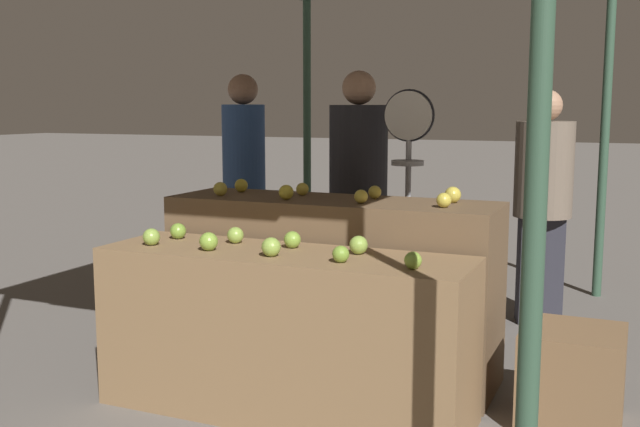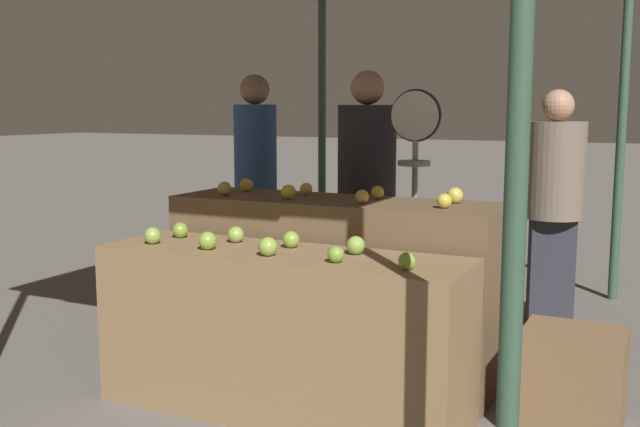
% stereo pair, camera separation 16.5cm
% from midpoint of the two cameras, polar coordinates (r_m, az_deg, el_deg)
% --- Properties ---
extents(ground_plane, '(60.00, 60.00, 0.00)m').
position_cam_midpoint_polar(ground_plane, '(3.79, -4.01, -14.85)').
color(ground_plane, '#66605B').
extents(display_counter_front, '(1.81, 0.55, 0.80)m').
position_cam_midpoint_polar(display_counter_front, '(3.65, -4.07, -9.10)').
color(display_counter_front, olive).
rests_on(display_counter_front, ground_plane).
extents(display_counter_back, '(1.81, 0.55, 0.98)m').
position_cam_midpoint_polar(display_counter_back, '(4.15, -0.23, -5.64)').
color(display_counter_back, brown).
rests_on(display_counter_back, ground_plane).
extents(apple_front_0, '(0.09, 0.09, 0.09)m').
position_cam_midpoint_polar(apple_front_0, '(3.83, -13.94, -1.75)').
color(apple_front_0, '#8EB247').
rests_on(apple_front_0, display_counter_front).
extents(apple_front_1, '(0.09, 0.09, 0.09)m').
position_cam_midpoint_polar(apple_front_1, '(3.63, -9.78, -2.12)').
color(apple_front_1, '#84AD3D').
rests_on(apple_front_1, display_counter_front).
extents(apple_front_2, '(0.09, 0.09, 0.09)m').
position_cam_midpoint_polar(apple_front_2, '(3.45, -5.12, -2.56)').
color(apple_front_2, '#8EB247').
rests_on(apple_front_2, display_counter_front).
extents(apple_front_3, '(0.08, 0.08, 0.08)m').
position_cam_midpoint_polar(apple_front_3, '(3.31, 0.16, -3.12)').
color(apple_front_3, '#7AA338').
rests_on(apple_front_3, display_counter_front).
extents(apple_front_4, '(0.08, 0.08, 0.08)m').
position_cam_midpoint_polar(apple_front_4, '(3.19, 5.63, -3.58)').
color(apple_front_4, '#84AD3D').
rests_on(apple_front_4, display_counter_front).
extents(apple_front_5, '(0.08, 0.08, 0.08)m').
position_cam_midpoint_polar(apple_front_5, '(3.98, -11.94, -1.32)').
color(apple_front_5, '#7AA338').
rests_on(apple_front_5, display_counter_front).
extents(apple_front_6, '(0.08, 0.08, 0.08)m').
position_cam_midpoint_polar(apple_front_6, '(3.81, -7.70, -1.65)').
color(apple_front_6, '#8EB247').
rests_on(apple_front_6, display_counter_front).
extents(apple_front_7, '(0.08, 0.08, 0.08)m').
position_cam_midpoint_polar(apple_front_7, '(3.65, -3.42, -2.01)').
color(apple_front_7, '#84AD3D').
rests_on(apple_front_7, display_counter_front).
extents(apple_front_8, '(0.09, 0.09, 0.09)m').
position_cam_midpoint_polar(apple_front_8, '(3.49, 1.60, -2.42)').
color(apple_front_8, '#8EB247').
rests_on(apple_front_8, display_counter_front).
extents(apple_back_0, '(0.08, 0.08, 0.08)m').
position_cam_midpoint_polar(apple_back_0, '(4.26, -8.71, 1.86)').
color(apple_back_0, gold).
rests_on(apple_back_0, display_counter_back).
extents(apple_back_1, '(0.08, 0.08, 0.08)m').
position_cam_midpoint_polar(apple_back_1, '(4.05, -3.77, 1.62)').
color(apple_back_1, gold).
rests_on(apple_back_1, display_counter_back).
extents(apple_back_2, '(0.07, 0.07, 0.07)m').
position_cam_midpoint_polar(apple_back_2, '(3.89, 1.93, 1.30)').
color(apple_back_2, yellow).
rests_on(apple_back_2, display_counter_back).
extents(apple_back_3, '(0.08, 0.08, 0.08)m').
position_cam_midpoint_polar(apple_back_3, '(3.75, 8.18, 1.00)').
color(apple_back_3, gold).
rests_on(apple_back_3, display_counter_back).
extents(apple_back_4, '(0.08, 0.08, 0.08)m').
position_cam_midpoint_polar(apple_back_4, '(4.44, -7.09, 2.13)').
color(apple_back_4, gold).
rests_on(apple_back_4, display_counter_back).
extents(apple_back_5, '(0.07, 0.07, 0.07)m').
position_cam_midpoint_polar(apple_back_5, '(4.24, -2.47, 1.87)').
color(apple_back_5, yellow).
rests_on(apple_back_5, display_counter_back).
extents(apple_back_6, '(0.07, 0.07, 0.07)m').
position_cam_midpoint_polar(apple_back_6, '(4.09, 3.04, 1.63)').
color(apple_back_6, gold).
rests_on(apple_back_6, display_counter_back).
extents(apple_back_7, '(0.09, 0.09, 0.09)m').
position_cam_midpoint_polar(apple_back_7, '(3.95, 8.91, 1.42)').
color(apple_back_7, gold).
rests_on(apple_back_7, display_counter_back).
extents(produce_scale, '(0.32, 0.20, 1.59)m').
position_cam_midpoint_polar(produce_scale, '(4.63, 5.71, 4.28)').
color(produce_scale, '#99999E').
rests_on(produce_scale, ground_plane).
extents(person_vendor_at_scale, '(0.48, 0.48, 1.72)m').
position_cam_midpoint_polar(person_vendor_at_scale, '(5.04, 2.00, 2.49)').
color(person_vendor_at_scale, '#2D2D38').
rests_on(person_vendor_at_scale, ground_plane).
extents(person_customer_left, '(0.33, 0.33, 1.72)m').
position_cam_midpoint_polar(person_customer_left, '(5.74, -6.63, 3.36)').
color(person_customer_left, '#2D2D38').
rests_on(person_customer_left, ground_plane).
extents(person_customer_right, '(0.49, 0.49, 1.59)m').
position_cam_midpoint_polar(person_customer_right, '(5.25, 15.77, 1.58)').
color(person_customer_right, '#2D2D38').
rests_on(person_customer_right, ground_plane).
extents(wooden_crate_side, '(0.46, 0.46, 0.46)m').
position_cam_midpoint_polar(wooden_crate_side, '(3.74, 17.42, -11.79)').
color(wooden_crate_side, brown).
rests_on(wooden_crate_side, ground_plane).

